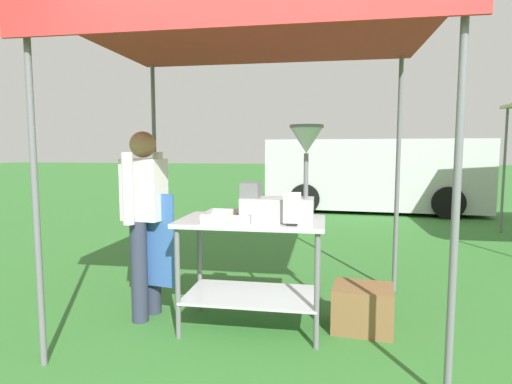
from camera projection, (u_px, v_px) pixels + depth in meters
name	position (u px, v px, depth m)	size (l,w,h in m)	color
ground_plane	(309.00, 223.00, 8.33)	(70.00, 70.00, 0.00)	#33702D
stall_canopy	(254.00, 40.00, 3.31)	(2.78, 2.15, 2.42)	slate
donut_cart	(252.00, 249.00, 3.38)	(1.16, 0.66, 0.90)	#B7B7BC
donut_tray	(231.00, 218.00, 3.28)	(0.39, 0.34, 0.07)	#B7B7BC
donut_fryer	(284.00, 187.00, 3.25)	(0.63, 0.28, 0.74)	#B7B7BC
menu_sign	(292.00, 211.00, 3.06)	(0.13, 0.05, 0.25)	black
vendor	(145.00, 215.00, 3.58)	(0.46, 0.54, 1.61)	#2D3347
supply_crate	(363.00, 308.00, 3.39)	(0.51, 0.43, 0.36)	brown
van_silver	(373.00, 174.00, 10.07)	(5.02, 2.36, 1.69)	#BCBCC1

